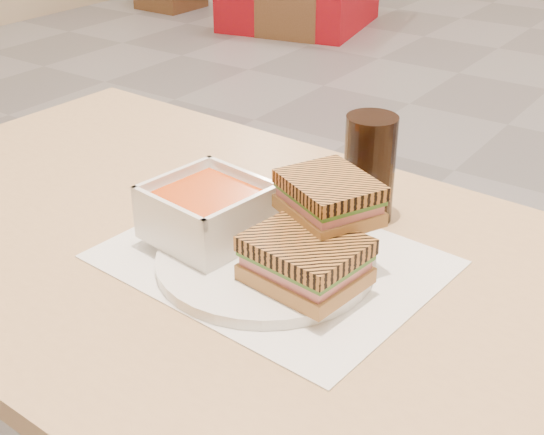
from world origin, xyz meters
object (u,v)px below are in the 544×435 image
Objects in this scene: cola_glass at (369,169)px; plate at (266,260)px; soup_bowl at (208,214)px; main_table at (220,314)px; panini_lower at (306,260)px.

plate is at bearing -101.87° from cola_glass.
soup_bowl is at bearing -178.49° from plate.
soup_bowl reaches higher than plate.
plate is (0.09, -0.01, 0.12)m from main_table.
cola_glass reaches higher than panini_lower.
soup_bowl is 0.16m from panini_lower.
panini_lower reaches higher than plate.
main_table is 8.88× the size of panini_lower.
panini_lower is (0.07, -0.02, 0.04)m from plate.
main_table is at bearing 77.89° from soup_bowl.
plate is 0.10m from soup_bowl.
soup_bowl is at bearing -102.11° from main_table.
plate reaches higher than main_table.
cola_glass reaches higher than plate.
soup_bowl is at bearing 173.46° from panini_lower.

